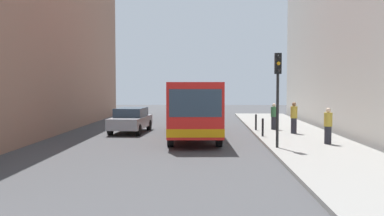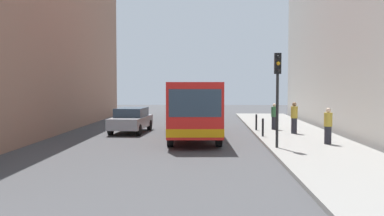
# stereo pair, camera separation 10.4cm
# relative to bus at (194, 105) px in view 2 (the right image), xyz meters

# --- Properties ---
(ground_plane) EXTENTS (80.00, 80.00, 0.00)m
(ground_plane) POSITION_rel_bus_xyz_m (0.24, -2.90, -1.73)
(ground_plane) COLOR #424244
(sidewalk) EXTENTS (4.40, 40.00, 0.15)m
(sidewalk) POSITION_rel_bus_xyz_m (5.64, -2.90, -1.65)
(sidewalk) COLOR gray
(sidewalk) RESTS_ON ground
(building_left) EXTENTS (7.00, 32.00, 12.58)m
(building_left) POSITION_rel_bus_xyz_m (-11.26, 1.10, 4.57)
(building_left) COLOR #936B56
(building_left) RESTS_ON ground
(bus) EXTENTS (2.98, 11.12, 3.00)m
(bus) POSITION_rel_bus_xyz_m (0.00, 0.00, 0.00)
(bus) COLOR red
(bus) RESTS_ON ground
(car_beside_bus) EXTENTS (2.11, 4.52, 1.48)m
(car_beside_bus) POSITION_rel_bus_xyz_m (-3.81, 1.90, -0.94)
(car_beside_bus) COLOR #A5A8AD
(car_beside_bus) RESTS_ON ground
(car_behind_bus) EXTENTS (1.91, 4.42, 1.48)m
(car_behind_bus) POSITION_rel_bus_xyz_m (0.26, 10.24, -0.94)
(car_behind_bus) COLOR silver
(car_behind_bus) RESTS_ON ground
(traffic_light) EXTENTS (0.28, 0.33, 4.10)m
(traffic_light) POSITION_rel_bus_xyz_m (3.79, -5.23, 1.28)
(traffic_light) COLOR black
(traffic_light) RESTS_ON sidewalk
(bollard_near) EXTENTS (0.11, 0.11, 0.95)m
(bollard_near) POSITION_rel_bus_xyz_m (3.69, -1.10, -1.10)
(bollard_near) COLOR black
(bollard_near) RESTS_ON sidewalk
(bollard_mid) EXTENTS (0.11, 0.11, 0.95)m
(bollard_mid) POSITION_rel_bus_xyz_m (3.69, 2.04, -1.10)
(bollard_mid) COLOR black
(bollard_mid) RESTS_ON sidewalk
(pedestrian_near_signal) EXTENTS (0.38, 0.38, 1.67)m
(pedestrian_near_signal) POSITION_rel_bus_xyz_m (6.31, -4.00, -0.74)
(pedestrian_near_signal) COLOR #26262D
(pedestrian_near_signal) RESTS_ON sidewalk
(pedestrian_mid_sidewalk) EXTENTS (0.38, 0.38, 1.76)m
(pedestrian_mid_sidewalk) POSITION_rel_bus_xyz_m (5.61, 0.35, -0.70)
(pedestrian_mid_sidewalk) COLOR #26262D
(pedestrian_mid_sidewalk) RESTS_ON sidewalk
(pedestrian_far_sidewalk) EXTENTS (0.38, 0.38, 1.58)m
(pedestrian_far_sidewalk) POSITION_rel_bus_xyz_m (4.82, 2.49, -0.79)
(pedestrian_far_sidewalk) COLOR #26262D
(pedestrian_far_sidewalk) RESTS_ON sidewalk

